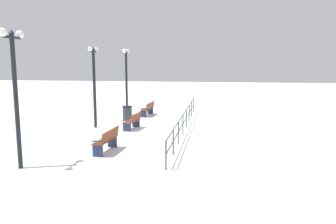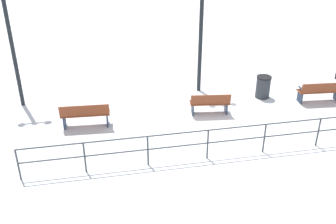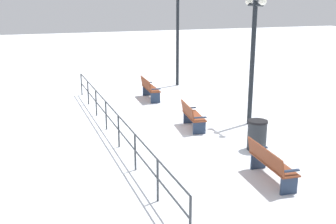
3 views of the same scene
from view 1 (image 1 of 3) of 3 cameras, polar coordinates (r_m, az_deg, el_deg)
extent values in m
plane|color=white|center=(17.50, -6.37, -2.95)|extent=(80.00, 80.00, 0.00)
cube|color=brown|center=(21.68, -3.66, 0.56)|extent=(0.60, 1.72, 0.04)
cube|color=brown|center=(21.58, -3.09, 1.11)|extent=(0.25, 1.69, 0.40)
cube|color=#23334C|center=(22.41, -3.10, 0.25)|extent=(0.41, 0.09, 0.45)
cube|color=#23334C|center=(21.01, -4.26, -0.33)|extent=(0.41, 0.09, 0.45)
cube|color=#23334C|center=(22.37, -3.15, 1.13)|extent=(0.41, 0.11, 0.04)
cube|color=#23334C|center=(20.97, -4.32, 0.60)|extent=(0.41, 0.11, 0.04)
cube|color=brown|center=(17.41, -6.29, -1.55)|extent=(0.66, 1.48, 0.04)
cube|color=brown|center=(17.28, -5.58, -0.87)|extent=(0.30, 1.43, 0.40)
cube|color=#23334C|center=(18.01, -5.53, -1.89)|extent=(0.43, 0.11, 0.44)
cube|color=#23334C|center=(16.89, -7.08, -2.63)|extent=(0.43, 0.11, 0.44)
cube|color=#23334C|center=(17.95, -5.61, -0.83)|extent=(0.43, 0.13, 0.04)
cube|color=#23334C|center=(16.84, -7.16, -1.50)|extent=(0.43, 0.13, 0.04)
cube|color=brown|center=(13.23, -10.75, -4.75)|extent=(0.55, 1.67, 0.04)
cube|color=brown|center=(13.10, -9.87, -3.85)|extent=(0.21, 1.65, 0.42)
cube|color=#23334C|center=(13.94, -9.57, -5.04)|extent=(0.40, 0.08, 0.48)
cube|color=#23334C|center=(12.65, -12.00, -6.53)|extent=(0.40, 0.08, 0.48)
cube|color=#23334C|center=(13.87, -9.68, -3.59)|extent=(0.40, 0.10, 0.04)
cube|color=#23334C|center=(12.57, -12.13, -4.95)|extent=(0.40, 0.10, 0.04)
cylinder|color=black|center=(23.89, -7.16, 5.28)|extent=(0.16, 0.16, 4.22)
cylinder|color=black|center=(23.86, -7.25, 10.05)|extent=(0.10, 0.74, 0.10)
sphere|color=white|center=(24.22, -7.02, 10.36)|extent=(0.30, 0.30, 0.30)
sphere|color=white|center=(23.51, -7.51, 10.40)|extent=(0.30, 0.30, 0.30)
cone|color=black|center=(23.86, -7.26, 10.48)|extent=(0.22, 0.22, 0.12)
cylinder|color=black|center=(17.96, -12.54, 3.89)|extent=(0.16, 0.16, 4.15)
cylinder|color=black|center=(17.91, -12.75, 10.12)|extent=(0.09, 0.84, 0.09)
sphere|color=white|center=(18.30, -12.28, 10.45)|extent=(0.24, 0.24, 0.24)
sphere|color=white|center=(17.52, -13.26, 10.50)|extent=(0.24, 0.24, 0.24)
cone|color=black|center=(17.91, -12.77, 10.70)|extent=(0.22, 0.22, 0.12)
cylinder|color=black|center=(11.78, -24.65, 1.44)|extent=(0.15, 0.15, 4.39)
cylinder|color=black|center=(11.73, -25.30, 11.54)|extent=(0.09, 0.89, 0.09)
sphere|color=white|center=(12.11, -24.16, 12.07)|extent=(0.27, 0.27, 0.27)
sphere|color=white|center=(11.37, -26.60, 12.18)|extent=(0.27, 0.27, 0.27)
cone|color=black|center=(11.74, -25.36, 12.42)|extent=(0.20, 0.20, 0.12)
cylinder|color=#383D42|center=(23.06, 4.42, 1.14)|extent=(0.05, 0.05, 0.97)
cylinder|color=#383D42|center=(21.30, 4.08, 0.51)|extent=(0.05, 0.05, 0.97)
cylinder|color=#383D42|center=(19.54, 3.67, -0.24)|extent=(0.05, 0.05, 0.97)
cylinder|color=#383D42|center=(17.78, 3.18, -1.13)|extent=(0.05, 0.05, 0.97)
cylinder|color=#383D42|center=(16.04, 2.59, -2.21)|extent=(0.05, 0.05, 0.97)
cylinder|color=#383D42|center=(14.30, 1.84, -3.56)|extent=(0.05, 0.05, 0.97)
cylinder|color=#383D42|center=(12.58, 0.90, -5.28)|extent=(0.05, 0.05, 0.97)
cylinder|color=#383D42|center=(10.87, -0.36, -7.54)|extent=(0.05, 0.05, 0.97)
cylinder|color=#383D42|center=(16.83, 2.91, -0.02)|extent=(0.04, 12.49, 0.04)
cylinder|color=#383D42|center=(16.90, 2.90, -1.48)|extent=(0.04, 12.49, 0.04)
cylinder|color=#2D3338|center=(19.98, -7.02, -0.31)|extent=(0.55, 0.55, 0.82)
cylinder|color=black|center=(19.91, -7.04, 0.94)|extent=(0.57, 0.57, 0.06)
camera|label=2|loc=(15.17, 41.92, 18.73)|focal=42.11mm
camera|label=3|loc=(28.76, 10.58, 10.11)|focal=44.25mm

